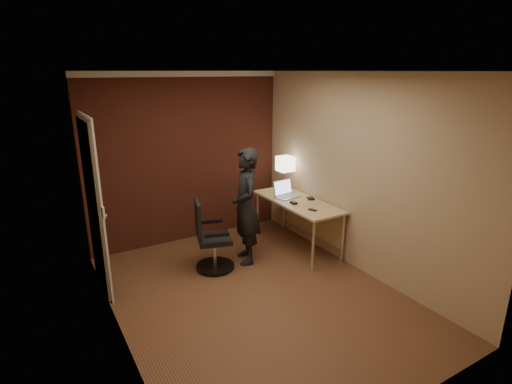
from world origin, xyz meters
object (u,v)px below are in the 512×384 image
Objects in this scene: desk at (301,208)px; phone at (313,210)px; person at (246,207)px; wallet at (311,199)px; desk_lamp at (285,164)px; office_chair at (210,240)px; mouse at (294,203)px; laptop at (285,192)px.

phone reaches higher than desk.
phone is 0.07× the size of person.
phone is 0.47m from wallet.
phone is at bearing -101.94° from desk_lamp.
desk_lamp reaches higher than phone.
office_chair is at bearing 178.54° from desk.
mouse is 1.28m from office_chair.
wallet is (0.27, 0.38, 0.01)m from phone.
phone is at bearing -83.11° from mouse.
desk is 0.34m from laptop.
desk_lamp reaches higher than wallet.
wallet is 0.07× the size of person.
office_chair reaches higher than mouse.
desk is 0.74m from desk_lamp.
mouse is at bearing -5.96° from office_chair.
office_chair reaches higher than phone.
desk_lamp is 1.13m from person.
desk_lamp is 4.65× the size of phone.
phone is at bearing 75.72° from person.
phone is at bearing -20.06° from office_chair.
desk_lamp reaches higher than desk.
person is (-1.03, 0.07, 0.04)m from wallet.
desk_lamp is at bearing 63.02° from mouse.
laptop reaches higher than desk.
person reaches higher than desk_lamp.
office_chair is at bearing 142.23° from phone.
desk_lamp is at bearing 133.14° from person.
laptop is at bearing 123.30° from person.
mouse is 0.91× the size of wallet.
person is (-0.91, 0.02, 0.18)m from desk.
desk_lamp is 4.86× the size of wallet.
office_chair is 0.65m from person.
desk_lamp is (0.05, 0.50, 0.55)m from desk.
office_chair reaches higher than wallet.
phone is at bearing -125.05° from wallet.
mouse is 0.11× the size of office_chair.
desk is 15.00× the size of mouse.
laptop is (-0.10, 0.26, 0.19)m from desk.
phone is (0.06, -0.34, -0.01)m from mouse.
laptop is 0.23× the size of person.
phone is 1.05× the size of wallet.
wallet is (0.07, -0.55, -0.41)m from desk_lamp.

